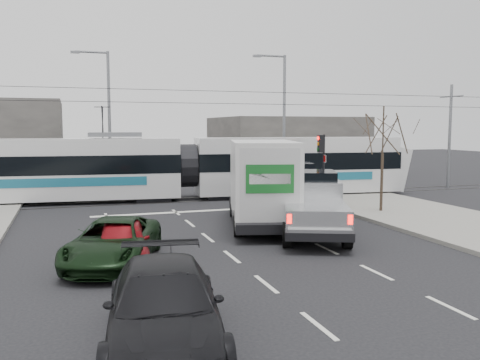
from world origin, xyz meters
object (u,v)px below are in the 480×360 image
object	(u,v)px
tram	(187,167)
green_car	(113,242)
street_lamp_far	(106,112)
dark_car	(164,307)
navy_pickup	(297,188)
bare_tree	(383,135)
street_lamp_near	(282,113)
traffic_signal	(322,153)
silver_pickup	(312,203)
box_truck	(262,184)
red_car	(122,241)

from	to	relation	value
tram	green_car	world-z (taller)	tram
street_lamp_far	dark_car	xyz separation A→B (m)	(-0.76, -24.93, -4.34)
street_lamp_far	navy_pickup	size ratio (longest dim) A/B	1.52
street_lamp_far	navy_pickup	world-z (taller)	street_lamp_far
bare_tree	navy_pickup	size ratio (longest dim) A/B	0.84
street_lamp_near	tram	distance (m)	8.89
dark_car	bare_tree	bearing A→B (deg)	50.84
street_lamp_near	dark_car	xyz separation A→B (m)	(-12.26, -22.93, -4.34)
street_lamp_near	tram	xyz separation A→B (m)	(-7.46, -3.57, -3.25)
street_lamp_far	green_car	xyz separation A→B (m)	(-1.19, -18.65, -4.43)
tram	street_lamp_far	bearing A→B (deg)	131.81
bare_tree	green_car	size ratio (longest dim) A/B	1.01
traffic_signal	silver_pickup	bearing A→B (deg)	-120.12
bare_tree	box_truck	bearing A→B (deg)	-170.61
bare_tree	green_car	xyz separation A→B (m)	(-12.97, -5.15, -3.11)
navy_pickup	green_car	size ratio (longest dim) A/B	1.20
street_lamp_near	traffic_signal	bearing A→B (deg)	-96.41
tram	green_car	bearing A→B (deg)	-105.89
bare_tree	traffic_signal	size ratio (longest dim) A/B	1.39
traffic_signal	navy_pickup	size ratio (longest dim) A/B	0.61
box_truck	traffic_signal	bearing A→B (deg)	58.51
box_truck	dark_car	xyz separation A→B (m)	(-5.96, -10.34, -1.01)
street_lamp_far	box_truck	world-z (taller)	street_lamp_far
street_lamp_near	silver_pickup	world-z (taller)	street_lamp_near
silver_pickup	box_truck	distance (m)	2.43
street_lamp_far	navy_pickup	bearing A→B (deg)	-54.05
street_lamp_far	dark_car	distance (m)	25.32
green_car	red_car	distance (m)	0.27
street_lamp_near	silver_pickup	bearing A→B (deg)	-108.65
street_lamp_far	tram	world-z (taller)	street_lamp_far
tram	green_car	xyz separation A→B (m)	(-5.22, -13.09, -1.18)
street_lamp_near	street_lamp_far	world-z (taller)	same
box_truck	dark_car	distance (m)	11.98
street_lamp_near	tram	bearing A→B (deg)	-154.47
bare_tree	street_lamp_far	bearing A→B (deg)	131.12
street_lamp_near	silver_pickup	size ratio (longest dim) A/B	1.31
street_lamp_near	street_lamp_far	size ratio (longest dim) A/B	1.00
tram	red_car	xyz separation A→B (m)	(-4.95, -13.09, -1.18)
tram	box_truck	size ratio (longest dim) A/B	3.41
street_lamp_near	box_truck	xyz separation A→B (m)	(-6.30, -12.59, -3.34)
street_lamp_near	green_car	world-z (taller)	street_lamp_near
street_lamp_far	green_car	distance (m)	19.21
traffic_signal	silver_pickup	xyz separation A→B (m)	(-4.04, -6.97, -1.56)
box_truck	street_lamp_near	bearing A→B (deg)	78.94
tram	box_truck	xyz separation A→B (m)	(1.16, -9.02, -0.09)
red_car	traffic_signal	bearing A→B (deg)	44.63
silver_pickup	green_car	size ratio (longest dim) A/B	1.40
dark_car	silver_pickup	bearing A→B (deg)	57.42
tram	silver_pickup	xyz separation A→B (m)	(2.58, -10.90, -0.68)
bare_tree	navy_pickup	world-z (taller)	bare_tree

